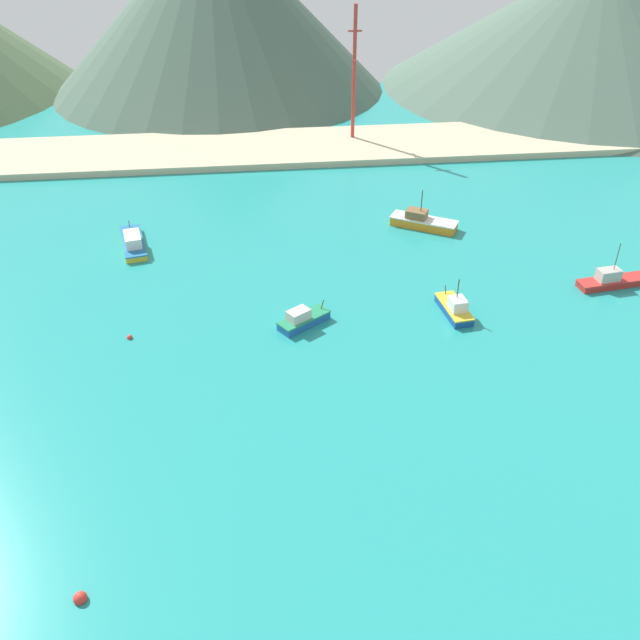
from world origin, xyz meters
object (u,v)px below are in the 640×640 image
Objects in this scene: radio_tower at (354,75)px; fishing_boat_8 at (133,242)px; fishing_boat_0 at (423,221)px; buoy_0 at (80,598)px; fishing_boat_3 at (613,280)px; buoy_1 at (130,337)px; fishing_boat_9 at (303,319)px; fishing_boat_4 at (455,308)px.

fishing_boat_8 is at bearing -133.28° from radio_tower.
fishing_boat_0 is 0.94× the size of fishing_boat_8.
radio_tower is (-5.04, 40.00, 12.44)m from fishing_boat_0.
buoy_0 is at bearing -110.02° from radio_tower.
fishing_boat_0 is 29.67m from fishing_boat_3.
fishing_boat_9 is at bearing 1.34° from buoy_1.
radio_tower is (36.98, 101.47, 13.21)m from buoy_0.
fishing_boat_4 is at bearing -94.24° from fishing_boat_0.
fishing_boat_8 is (-65.92, 18.62, 0.08)m from fishing_boat_3.
fishing_boat_0 reaches higher than fishing_boat_9.
fishing_boat_0 is 0.97× the size of fishing_boat_3.
buoy_0 is at bearing -137.76° from fishing_boat_4.
fishing_boat_0 is at bearing -82.82° from radio_tower.
fishing_boat_9 is at bearing -45.33° from fishing_boat_8.
radio_tower is at bearing 69.98° from buoy_0.
fishing_boat_8 is (-44.47, -1.87, -0.05)m from fishing_boat_0.
fishing_boat_8 is at bearing 151.50° from fishing_boat_4.
fishing_boat_8 is 10.22× the size of buoy_0.
fishing_boat_9 is at bearing -130.03° from fishing_boat_0.
radio_tower reaches higher than buoy_1.
fishing_boat_9 is 10.42× the size of buoy_1.
fishing_boat_0 reaches higher than fishing_boat_4.
fishing_boat_0 reaches higher than fishing_boat_8.
radio_tower is (-26.49, 60.49, 12.57)m from fishing_boat_3.
fishing_boat_9 is 0.27× the size of radio_tower.
fishing_boat_0 is 0.40× the size of radio_tower.
buoy_0 is at bearing -89.50° from buoy_1.
fishing_boat_4 reaches higher than fishing_boat_9.
fishing_boat_0 reaches higher than buoy_1.
fishing_boat_8 is 1.60× the size of fishing_boat_9.
fishing_boat_3 is 0.41× the size of radio_tower.
fishing_boat_8 is 32.99m from fishing_boat_9.
fishing_boat_0 is at bearing 136.31° from fishing_boat_3.
fishing_boat_4 is at bearing -169.04° from fishing_boat_3.
fishing_boat_0 is 9.58× the size of buoy_0.
buoy_0 is at bearing -87.65° from fishing_boat_8.
fishing_boat_3 is 43.00m from fishing_boat_9.
fishing_boat_4 reaches higher than fishing_boat_8.
fishing_boat_8 is (-42.61, 23.13, 0.01)m from fishing_boat_4.
fishing_boat_9 is (-42.73, -4.84, 0.05)m from fishing_boat_3.
fishing_boat_9 is at bearing -173.54° from fishing_boat_3.
fishing_boat_3 is 9.91× the size of buoy_0.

